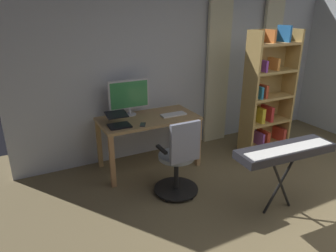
{
  "coord_description": "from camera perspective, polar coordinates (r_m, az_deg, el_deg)",
  "views": [
    {
      "loc": [
        2.51,
        1.39,
        2.18
      ],
      "look_at": [
        0.9,
        -1.75,
        0.83
      ],
      "focal_mm": 32.98,
      "sensor_mm": 36.0,
      "label": 1
    }
  ],
  "objects": [
    {
      "name": "ground_plane",
      "position": [
        3.6,
        28.04,
        -19.23
      ],
      "size": [
        7.4,
        7.4,
        0.0
      ],
      "primitive_type": "plane",
      "color": "olive"
    },
    {
      "name": "back_room_partition",
      "position": [
        5.01,
        3.53,
        10.26
      ],
      "size": [
        5.44,
        0.1,
        2.52
      ],
      "primitive_type": "cube",
      "color": "silver",
      "rests_on": "ground"
    },
    {
      "name": "curtain_left_panel",
      "position": [
        5.93,
        18.05,
        10.22
      ],
      "size": [
        0.38,
        0.06,
        2.36
      ],
      "primitive_type": "cube",
      "color": "beige",
      "rests_on": "ground"
    },
    {
      "name": "curtain_right_panel",
      "position": [
        5.21,
        9.1,
        9.61
      ],
      "size": [
        0.42,
        0.06,
        2.36
      ],
      "primitive_type": "cube",
      "color": "beige",
      "rests_on": "ground"
    },
    {
      "name": "desk",
      "position": [
        4.35,
        -3.61,
        0.34
      ],
      "size": [
        1.37,
        0.7,
        0.76
      ],
      "color": "tan",
      "rests_on": "ground"
    },
    {
      "name": "office_chair",
      "position": [
        3.74,
        2.04,
        -6.56
      ],
      "size": [
        0.56,
        0.56,
        1.0
      ],
      "rotation": [
        0.0,
        0.0,
        3.14
      ],
      "color": "black",
      "rests_on": "ground"
    },
    {
      "name": "computer_monitor",
      "position": [
        4.37,
        -7.21,
        5.6
      ],
      "size": [
        0.59,
        0.18,
        0.51
      ],
      "color": "silver",
      "rests_on": "desk"
    },
    {
      "name": "computer_keyboard",
      "position": [
        4.39,
        1.0,
        2.14
      ],
      "size": [
        0.37,
        0.14,
        0.02
      ],
      "primitive_type": "cube",
      "color": "white",
      "rests_on": "desk"
    },
    {
      "name": "laptop",
      "position": [
        4.04,
        -9.17,
        0.83
      ],
      "size": [
        0.29,
        0.34,
        0.15
      ],
      "rotation": [
        0.0,
        0.0,
        -0.03
      ],
      "color": "black",
      "rests_on": "desk"
    },
    {
      "name": "cell_phone_face_up",
      "position": [
        4.04,
        -4.67,
        0.26
      ],
      "size": [
        0.13,
        0.16,
        0.01
      ],
      "primitive_type": "cube",
      "rotation": [
        0.0,
        0.0,
        -0.48
      ],
      "color": "#333338",
      "rests_on": "desk"
    },
    {
      "name": "bookshelf",
      "position": [
        4.85,
        17.69,
        5.1
      ],
      "size": [
        0.78,
        0.3,
        1.96
      ],
      "color": "tan",
      "rests_on": "ground"
    },
    {
      "name": "piano_keyboard",
      "position": [
        3.55,
        20.85,
        -4.52
      ],
      "size": [
        1.15,
        0.39,
        0.81
      ],
      "rotation": [
        0.0,
        0.0,
        -0.07
      ],
      "color": "black",
      "rests_on": "ground"
    }
  ]
}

